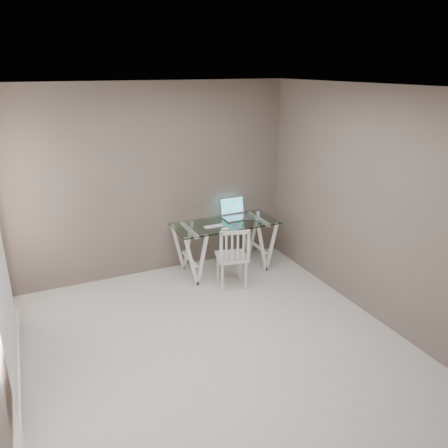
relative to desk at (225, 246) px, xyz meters
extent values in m
plane|color=#B8B5B0|center=(-0.90, -1.82, -0.38)|extent=(4.50, 4.50, 0.00)
cube|color=white|center=(-0.90, -1.82, 2.32)|extent=(4.00, 4.50, 0.02)
cube|color=#61544C|center=(-0.90, 0.43, 0.97)|extent=(4.00, 0.02, 2.70)
cube|color=#61544C|center=(-0.90, -4.07, 0.97)|extent=(4.00, 0.02, 2.70)
cube|color=#61544C|center=(1.10, -1.82, 0.97)|extent=(0.02, 4.50, 2.70)
cube|color=silver|center=(0.00, 0.00, 0.36)|extent=(1.50, 0.70, 0.01)
cube|color=white|center=(-0.55, 0.00, -0.02)|extent=(0.24, 0.62, 0.72)
cube|color=white|center=(0.55, 0.00, -0.02)|extent=(0.24, 0.62, 0.72)
cube|color=silver|center=(-0.12, -0.48, 0.05)|extent=(0.49, 0.49, 0.04)
cylinder|color=silver|center=(-0.31, -0.60, -0.18)|extent=(0.03, 0.03, 0.41)
cylinder|color=silver|center=(0.00, -0.68, -0.18)|extent=(0.03, 0.03, 0.41)
cylinder|color=silver|center=(-0.24, -0.29, -0.18)|extent=(0.03, 0.03, 0.41)
cylinder|color=silver|center=(0.08, -0.36, -0.18)|extent=(0.03, 0.03, 0.41)
cube|color=silver|center=(-0.16, -0.67, 0.27)|extent=(0.40, 0.12, 0.45)
cube|color=#B4B4B9|center=(0.25, 0.12, 0.37)|extent=(0.40, 0.28, 0.02)
cube|color=#19D899|center=(0.25, 0.28, 0.51)|extent=(0.40, 0.06, 0.26)
cube|color=silver|center=(-0.21, -0.08, 0.37)|extent=(0.29, 0.12, 0.01)
ellipsoid|color=white|center=(-0.12, -0.28, 0.38)|extent=(0.12, 0.07, 0.04)
cube|color=white|center=(0.53, -0.04, 0.37)|extent=(0.06, 0.06, 0.01)
cube|color=black|center=(0.53, -0.03, 0.43)|extent=(0.05, 0.03, 0.10)
camera|label=1|loc=(-2.48, -5.36, 2.50)|focal=35.00mm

